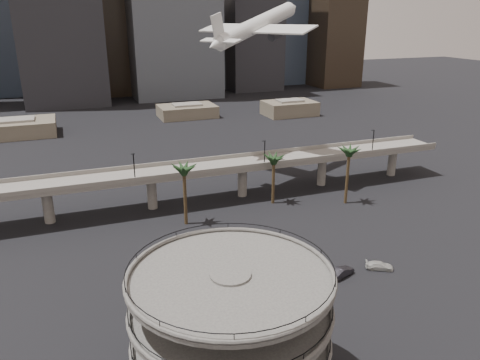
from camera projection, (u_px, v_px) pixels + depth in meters
name	position (u px, v px, depth m)	size (l,w,h in m)	color
ground	(313.00, 347.00, 62.45)	(700.00, 700.00, 0.00)	black
parking_ramp	(231.00, 325.00, 51.29)	(22.20, 22.20, 17.35)	#4A4745
overpass	(198.00, 172.00, 108.44)	(130.00, 9.30, 14.70)	slate
palm_trees	(272.00, 162.00, 102.62)	(42.40, 10.40, 14.00)	#46351E
low_buildings	(156.00, 116.00, 189.16)	(135.00, 27.50, 6.80)	brown
airborne_jet	(257.00, 26.00, 114.26)	(32.66, 30.42, 12.45)	silver
car_a	(259.00, 291.00, 73.81)	(1.59, 3.95, 1.35)	#C64D1C
car_b	(342.00, 272.00, 79.13)	(1.71, 4.91, 1.62)	black
car_c	(379.00, 266.00, 81.34)	(1.92, 4.72, 1.37)	#B5B4B0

